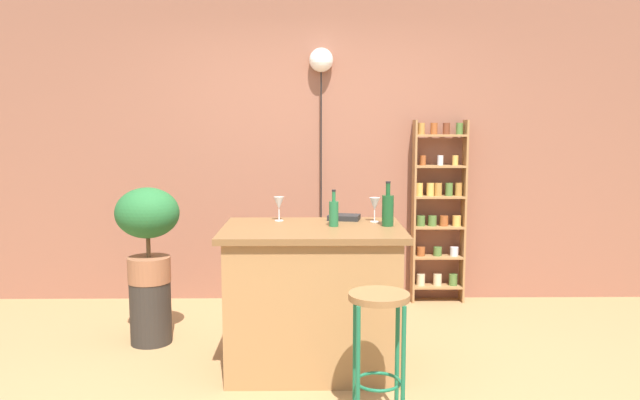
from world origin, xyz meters
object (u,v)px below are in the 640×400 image
object	(u,v)px
bar_stool	(378,328)
cookbook	(344,217)
bottle_soda_blue	(388,209)
wine_glass_left	(279,204)
spice_shelf	(438,211)
bottle_vinegar	(334,213)
pendant_globe_light	(321,64)
plant_stool	(150,312)
wine_glass_center	(374,205)
potted_plant	(147,224)

from	to	relation	value
bar_stool	cookbook	distance (m)	1.16
bottle_soda_blue	wine_glass_left	distance (m)	0.74
spice_shelf	bottle_vinegar	bearing A→B (deg)	-123.49
cookbook	pendant_globe_light	bearing A→B (deg)	108.14
plant_stool	bottle_vinegar	xyz separation A→B (m)	(1.30, -0.43, 0.79)
bar_stool	wine_glass_left	size ratio (longest dim) A/B	4.31
bar_stool	wine_glass_center	distance (m)	1.11
bar_stool	wine_glass_left	bearing A→B (deg)	119.00
wine_glass_center	cookbook	distance (m)	0.24
spice_shelf	plant_stool	xyz separation A→B (m)	(-2.28, -1.04, -0.59)
wine_glass_left	bottle_vinegar	bearing A→B (deg)	-32.42
bottle_vinegar	cookbook	distance (m)	0.29
bar_stool	spice_shelf	distance (m)	2.41
potted_plant	bar_stool	bearing A→B (deg)	-39.06
plant_stool	bottle_vinegar	world-z (taller)	bottle_vinegar
bottle_vinegar	wine_glass_left	bearing A→B (deg)	147.58
bar_stool	potted_plant	distance (m)	1.98
bar_stool	pendant_globe_light	xyz separation A→B (m)	(-0.27, 2.31, 1.56)
bar_stool	spice_shelf	size ratio (longest dim) A/B	0.44
bottle_soda_blue	wine_glass_center	bearing A→B (deg)	112.06
spice_shelf	cookbook	bearing A→B (deg)	-126.65
bottle_vinegar	bar_stool	bearing A→B (deg)	-75.36
bottle_soda_blue	cookbook	size ratio (longest dim) A/B	1.38
spice_shelf	bottle_soda_blue	world-z (taller)	spice_shelf
spice_shelf	wine_glass_left	xyz separation A→B (m)	(-1.34, -1.24, 0.23)
wine_glass_center	potted_plant	bearing A→B (deg)	171.10
potted_plant	wine_glass_center	xyz separation A→B (m)	(1.58, -0.25, 0.17)
wine_glass_left	bar_stool	bearing A→B (deg)	-61.00
potted_plant	wine_glass_left	size ratio (longest dim) A/B	4.14
bar_stool	cookbook	xyz separation A→B (m)	(-0.13, 1.07, 0.42)
spice_shelf	bottle_vinegar	size ratio (longest dim) A/B	6.78
wine_glass_left	potted_plant	bearing A→B (deg)	168.24
pendant_globe_light	wine_glass_left	bearing A→B (deg)	-103.28
bottle_soda_blue	wine_glass_left	world-z (taller)	bottle_soda_blue
bar_stool	potted_plant	world-z (taller)	potted_plant
plant_stool	wine_glass_left	xyz separation A→B (m)	(0.94, -0.20, 0.81)
bottle_vinegar	wine_glass_center	world-z (taller)	bottle_vinegar
potted_plant	bottle_vinegar	size ratio (longest dim) A/B	2.87
pendant_globe_light	bottle_soda_blue	bearing A→B (deg)	-74.80
bottle_vinegar	pendant_globe_light	size ratio (longest dim) A/B	0.11
wine_glass_left	pendant_globe_light	bearing A→B (deg)	76.72
spice_shelf	pendant_globe_light	world-z (taller)	pendant_globe_light
bottle_soda_blue	cookbook	xyz separation A→B (m)	(-0.27, 0.26, -0.09)
potted_plant	pendant_globe_light	size ratio (longest dim) A/B	0.31
potted_plant	wine_glass_center	size ratio (longest dim) A/B	4.14
wine_glass_left	cookbook	distance (m)	0.45
bottle_vinegar	wine_glass_left	world-z (taller)	bottle_vinegar
spice_shelf	plant_stool	size ratio (longest dim) A/B	3.56
potted_plant	bottle_soda_blue	bearing A→B (deg)	-14.15
wine_glass_center	bar_stool	bearing A→B (deg)	-94.08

